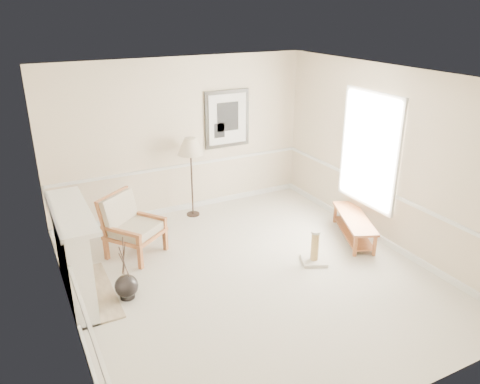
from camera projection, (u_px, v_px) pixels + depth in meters
name	position (u px, v px, depth m)	size (l,w,h in m)	color
ground	(250.00, 276.00, 6.94)	(5.50, 5.50, 0.00)	silver
room	(258.00, 153.00, 6.36)	(5.04, 5.54, 2.92)	beige
fireplace	(74.00, 256.00, 6.20)	(0.64, 1.64, 1.31)	white
floor_vase	(127.00, 287.00, 6.36)	(0.32, 0.32, 0.94)	black
armchair	(129.00, 223.00, 7.38)	(1.07, 1.08, 0.99)	#A25F34
floor_lamp	(190.00, 148.00, 8.45)	(0.62, 0.62, 1.51)	black
bench	(354.00, 224.00, 7.97)	(0.93, 1.42, 0.39)	#A25F34
scratching_post	(314.00, 252.00, 7.25)	(0.50, 0.50, 0.54)	beige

